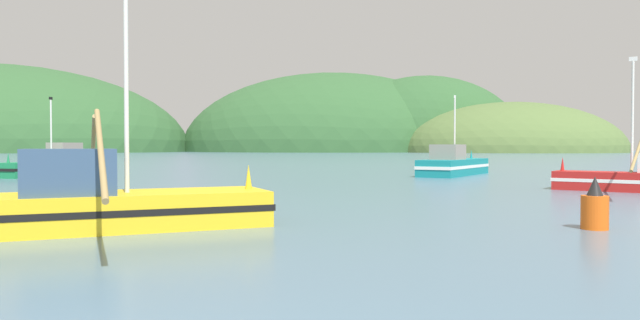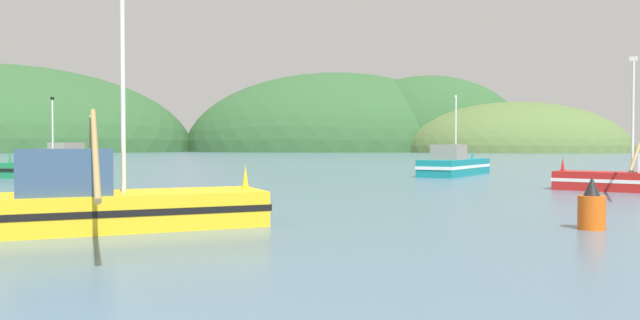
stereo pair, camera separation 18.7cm
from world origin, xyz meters
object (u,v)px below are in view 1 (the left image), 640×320
object	(u,v)px
fishing_boat_yellow	(92,204)
channel_buoy	(595,208)
fishing_boat_green	(56,165)
fishing_boat_teal	(453,165)

from	to	relation	value
fishing_boat_yellow	channel_buoy	size ratio (longest dim) A/B	7.74
fishing_boat_green	fishing_boat_yellow	bearing A→B (deg)	41.77
fishing_boat_green	fishing_boat_teal	bearing A→B (deg)	105.87
channel_buoy	fishing_boat_teal	bearing A→B (deg)	85.99
fishing_boat_green	channel_buoy	xyz separation A→B (m)	(27.71, -27.34, -0.21)
fishing_boat_teal	fishing_boat_green	bearing A→B (deg)	121.62
fishing_boat_teal	fishing_boat_yellow	bearing A→B (deg)	-177.73
fishing_boat_yellow	channel_buoy	world-z (taller)	fishing_boat_yellow
fishing_boat_teal	channel_buoy	distance (m)	28.39
fishing_boat_yellow	fishing_boat_green	world-z (taller)	fishing_boat_yellow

